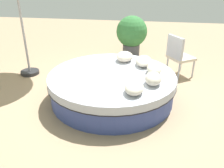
# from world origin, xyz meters

# --- Properties ---
(ground_plane) EXTENTS (16.00, 16.00, 0.00)m
(ground_plane) POSITION_xyz_m (0.00, 0.00, 0.00)
(ground_plane) COLOR #9E8466
(round_bed) EXTENTS (2.44, 2.44, 0.53)m
(round_bed) POSITION_xyz_m (0.00, 0.00, 0.27)
(round_bed) COLOR #38478C
(round_bed) RESTS_ON ground_plane
(throw_pillow_0) EXTENTS (0.44, 0.31, 0.17)m
(throw_pillow_0) POSITION_xyz_m (0.68, 0.47, 0.61)
(throw_pillow_0) COLOR beige
(throw_pillow_0) RESTS_ON round_bed
(throw_pillow_1) EXTENTS (0.41, 0.28, 0.20)m
(throw_pillow_1) POSITION_xyz_m (0.31, 0.77, 0.63)
(throw_pillow_1) COLOR beige
(throw_pillow_1) RESTS_ON round_bed
(throw_pillow_2) EXTENTS (0.50, 0.28, 0.21)m
(throw_pillow_2) POSITION_xyz_m (-0.16, 0.79, 0.63)
(throw_pillow_2) COLOR beige
(throw_pillow_2) RESTS_ON round_bed
(throw_pillow_3) EXTENTS (0.56, 0.33, 0.17)m
(throw_pillow_3) POSITION_xyz_m (-0.58, 0.58, 0.61)
(throw_pillow_3) COLOR beige
(throw_pillow_3) RESTS_ON round_bed
(throw_pillow_4) EXTENTS (0.46, 0.35, 0.19)m
(throw_pillow_4) POSITION_xyz_m (-0.76, 0.16, 0.62)
(throw_pillow_4) COLOR beige
(throw_pillow_4) RESTS_ON round_bed
(patio_chair) EXTENTS (0.71, 0.70, 0.98)m
(patio_chair) POSITION_xyz_m (-1.33, 1.35, 0.56)
(patio_chair) COLOR #B7B7BC
(patio_chair) RESTS_ON ground_plane
(planter) EXTENTS (0.89, 0.89, 1.16)m
(planter) POSITION_xyz_m (-2.71, 0.15, 0.66)
(planter) COLOR #4C4C51
(planter) RESTS_ON ground_plane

